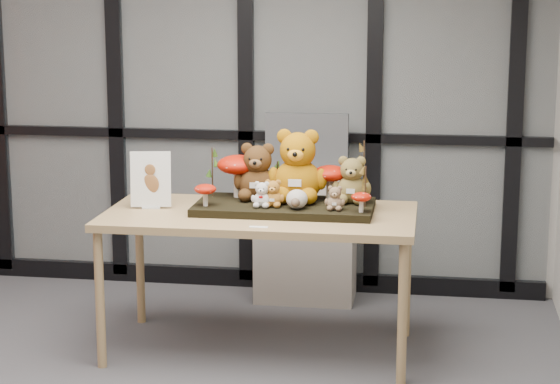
% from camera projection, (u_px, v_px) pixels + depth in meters
% --- Properties ---
extents(room_shell, '(5.00, 5.00, 5.00)m').
position_uv_depth(room_shell, '(33.00, 70.00, 4.33)').
color(room_shell, '#B5B1AA').
rests_on(room_shell, floor).
extents(glass_partition, '(4.90, 0.06, 2.78)m').
position_uv_depth(glass_partition, '(180.00, 79.00, 6.77)').
color(glass_partition, '#2D383F').
rests_on(glass_partition, floor).
extents(display_table, '(1.72, 0.87, 0.80)m').
position_uv_depth(display_table, '(260.00, 224.00, 5.60)').
color(display_table, '#A58059').
rests_on(display_table, floor).
extents(diorama_tray, '(0.99, 0.50, 0.04)m').
position_uv_depth(diorama_tray, '(284.00, 207.00, 5.63)').
color(diorama_tray, black).
rests_on(diorama_tray, display_table).
extents(bear_pooh_yellow, '(0.34, 0.31, 0.44)m').
position_uv_depth(bear_pooh_yellow, '(298.00, 161.00, 5.66)').
color(bear_pooh_yellow, '#AC6A07').
rests_on(bear_pooh_yellow, diorama_tray).
extents(bear_brown_medium, '(0.27, 0.25, 0.35)m').
position_uv_depth(bear_brown_medium, '(258.00, 168.00, 5.70)').
color(bear_brown_medium, '#462A11').
rests_on(bear_brown_medium, diorama_tray).
extents(bear_tan_back, '(0.22, 0.20, 0.29)m').
position_uv_depth(bear_tan_back, '(352.00, 177.00, 5.62)').
color(bear_tan_back, olive).
rests_on(bear_tan_back, diorama_tray).
extents(bear_small_yellow, '(0.13, 0.12, 0.17)m').
position_uv_depth(bear_small_yellow, '(273.00, 192.00, 5.52)').
color(bear_small_yellow, '#AC6D23').
rests_on(bear_small_yellow, diorama_tray).
extents(bear_white_bow, '(0.12, 0.11, 0.16)m').
position_uv_depth(bear_white_bow, '(262.00, 193.00, 5.51)').
color(bear_white_bow, silver).
rests_on(bear_white_bow, diorama_tray).
extents(bear_beige_small, '(0.11, 0.10, 0.15)m').
position_uv_depth(bear_beige_small, '(335.00, 197.00, 5.45)').
color(bear_beige_small, '#846649').
rests_on(bear_beige_small, diorama_tray).
extents(plush_cream_hedgehog, '(0.09, 0.08, 0.12)m').
position_uv_depth(plush_cream_hedgehog, '(297.00, 198.00, 5.48)').
color(plush_cream_hedgehog, beige).
rests_on(plush_cream_hedgehog, diorama_tray).
extents(mushroom_back_left, '(0.24, 0.24, 0.27)m').
position_uv_depth(mushroom_back_left, '(238.00, 174.00, 5.77)').
color(mushroom_back_left, '#AA1405').
rests_on(mushroom_back_left, diorama_tray).
extents(mushroom_back_right, '(0.20, 0.20, 0.22)m').
position_uv_depth(mushroom_back_right, '(330.00, 181.00, 5.69)').
color(mushroom_back_right, '#AA1405').
rests_on(mushroom_back_right, diorama_tray).
extents(mushroom_front_left, '(0.12, 0.12, 0.13)m').
position_uv_depth(mushroom_front_left, '(205.00, 194.00, 5.55)').
color(mushroom_front_left, '#AA1405').
rests_on(mushroom_front_left, diorama_tray).
extents(mushroom_front_right, '(0.11, 0.11, 0.12)m').
position_uv_depth(mushroom_front_right, '(361.00, 201.00, 5.39)').
color(mushroom_front_right, '#AA1405').
rests_on(mushroom_front_right, diorama_tray).
extents(sprig_green_far_left, '(0.05, 0.05, 0.28)m').
position_uv_depth(sprig_green_far_left, '(212.00, 172.00, 5.78)').
color(sprig_green_far_left, '#1A3D0D').
rests_on(sprig_green_far_left, diorama_tray).
extents(sprig_green_mid_left, '(0.05, 0.05, 0.24)m').
position_uv_depth(sprig_green_mid_left, '(240.00, 175.00, 5.82)').
color(sprig_green_mid_left, '#1A3D0D').
rests_on(sprig_green_mid_left, diorama_tray).
extents(sprig_dry_far_right, '(0.05, 0.05, 0.35)m').
position_uv_depth(sprig_dry_far_right, '(364.00, 171.00, 5.63)').
color(sprig_dry_far_right, brown).
rests_on(sprig_dry_far_right, diorama_tray).
extents(sprig_dry_mid_right, '(0.05, 0.05, 0.23)m').
position_uv_depth(sprig_dry_mid_right, '(365.00, 186.00, 5.51)').
color(sprig_dry_mid_right, brown).
rests_on(sprig_dry_mid_right, diorama_tray).
extents(sprig_green_centre, '(0.05, 0.05, 0.20)m').
position_uv_depth(sprig_green_centre, '(277.00, 179.00, 5.80)').
color(sprig_green_centre, '#1A3D0D').
rests_on(sprig_green_centre, diorama_tray).
extents(sign_holder, '(0.23, 0.08, 0.32)m').
position_uv_depth(sign_holder, '(151.00, 182.00, 5.67)').
color(sign_holder, silver).
rests_on(sign_holder, display_table).
extents(label_card, '(0.10, 0.03, 0.00)m').
position_uv_depth(label_card, '(259.00, 227.00, 5.25)').
color(label_card, white).
rests_on(label_card, display_table).
extents(cabinet, '(0.64, 0.37, 0.85)m').
position_uv_depth(cabinet, '(306.00, 236.00, 6.61)').
color(cabinet, '#9E968D').
rests_on(cabinet, floor).
extents(monitor, '(0.53, 0.06, 0.38)m').
position_uv_depth(monitor, '(307.00, 143.00, 6.51)').
color(monitor, '#505458').
rests_on(monitor, cabinet).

